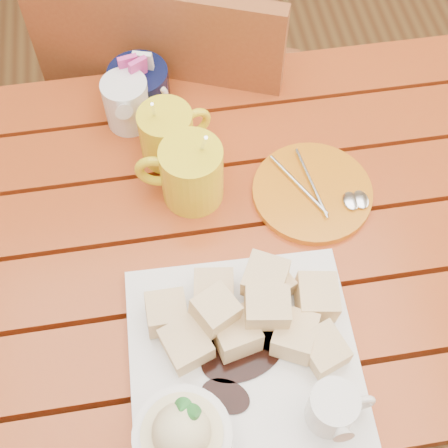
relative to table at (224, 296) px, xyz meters
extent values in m
plane|color=#553018|center=(0.00, 0.00, -0.64)|extent=(5.00, 5.00, 0.00)
cube|color=maroon|center=(0.00, -0.23, 0.09)|extent=(1.20, 0.11, 0.03)
cube|color=maroon|center=(0.00, -0.11, 0.09)|extent=(1.20, 0.11, 0.03)
cube|color=maroon|center=(0.00, 0.00, 0.09)|extent=(1.20, 0.11, 0.03)
cube|color=maroon|center=(0.00, 0.11, 0.09)|extent=(1.20, 0.11, 0.03)
cube|color=maroon|center=(0.00, 0.23, 0.09)|extent=(1.20, 0.11, 0.03)
cube|color=maroon|center=(0.00, 0.34, 0.09)|extent=(1.20, 0.11, 0.03)
cube|color=maroon|center=(0.00, 0.36, 0.04)|extent=(1.12, 0.04, 0.08)
cylinder|color=maroon|center=(0.55, 0.35, -0.28)|extent=(0.06, 0.06, 0.72)
cube|color=white|center=(0.00, -0.15, 0.12)|extent=(0.30, 0.30, 0.02)
cube|color=gold|center=(0.07, -0.13, 0.15)|extent=(0.07, 0.07, 0.04)
cube|color=gold|center=(-0.09, -0.08, 0.15)|extent=(0.05, 0.05, 0.04)
cube|color=gold|center=(0.05, -0.06, 0.15)|extent=(0.07, 0.07, 0.04)
cube|color=gold|center=(0.04, -0.11, 0.18)|extent=(0.06, 0.06, 0.04)
cube|color=gold|center=(-0.07, -0.12, 0.15)|extent=(0.07, 0.07, 0.04)
cube|color=gold|center=(-0.02, -0.06, 0.15)|extent=(0.06, 0.06, 0.04)
cube|color=gold|center=(0.10, -0.16, 0.15)|extent=(0.07, 0.07, 0.04)
cube|color=gold|center=(0.00, -0.12, 0.15)|extent=(0.06, 0.06, 0.04)
cube|color=gold|center=(-0.03, -0.10, 0.18)|extent=(0.07, 0.07, 0.04)
cube|color=gold|center=(0.11, -0.09, 0.15)|extent=(0.06, 0.06, 0.04)
cube|color=gold|center=(0.04, -0.06, 0.18)|extent=(0.07, 0.07, 0.04)
cylinder|color=white|center=(-0.09, -0.24, 0.15)|extent=(0.11, 0.11, 0.05)
cylinder|color=#FFF3BB|center=(-0.09, -0.24, 0.16)|extent=(0.09, 0.09, 0.03)
sphere|color=#FFF3BB|center=(-0.09, -0.24, 0.18)|extent=(0.07, 0.07, 0.07)
cone|color=#297E32|center=(-0.07, -0.23, 0.21)|extent=(0.04, 0.04, 0.03)
cone|color=#297E32|center=(-0.08, -0.22, 0.21)|extent=(0.03, 0.03, 0.03)
cylinder|color=white|center=(0.09, -0.23, 0.16)|extent=(0.06, 0.06, 0.06)
cylinder|color=black|center=(0.09, -0.23, 0.18)|extent=(0.05, 0.05, 0.01)
cone|color=white|center=(0.09, -0.26, 0.18)|extent=(0.02, 0.02, 0.03)
torus|color=white|center=(0.12, -0.23, 0.16)|extent=(0.04, 0.01, 0.04)
cylinder|color=yellow|center=(-0.03, 0.13, 0.16)|extent=(0.09, 0.09, 0.10)
cylinder|color=black|center=(-0.03, 0.13, 0.20)|extent=(0.08, 0.08, 0.01)
torus|color=yellow|center=(-0.08, 0.14, 0.16)|extent=(0.06, 0.03, 0.06)
cylinder|color=silver|center=(-0.01, 0.14, 0.19)|extent=(0.02, 0.06, 0.13)
cylinder|color=yellow|center=(-0.06, 0.21, 0.15)|extent=(0.08, 0.08, 0.09)
cylinder|color=black|center=(-0.06, 0.21, 0.19)|extent=(0.07, 0.07, 0.01)
torus|color=yellow|center=(-0.01, 0.22, 0.15)|extent=(0.06, 0.03, 0.06)
cylinder|color=silver|center=(-0.07, 0.22, 0.19)|extent=(0.01, 0.06, 0.12)
cylinder|color=white|center=(-0.11, 0.29, 0.15)|extent=(0.07, 0.07, 0.09)
cylinder|color=white|center=(-0.11, 0.29, 0.19)|extent=(0.06, 0.06, 0.01)
cone|color=white|center=(-0.11, 0.25, 0.18)|extent=(0.03, 0.03, 0.03)
torus|color=white|center=(-0.07, 0.29, 0.15)|extent=(0.05, 0.02, 0.05)
cylinder|color=black|center=(-0.09, 0.32, 0.14)|extent=(0.10, 0.10, 0.07)
cube|color=#DA3B96|center=(-0.10, 0.32, 0.19)|extent=(0.03, 0.02, 0.05)
cube|color=white|center=(-0.08, 0.33, 0.19)|extent=(0.03, 0.02, 0.05)
cube|color=#DA3B96|center=(-0.09, 0.31, 0.19)|extent=(0.03, 0.03, 0.05)
cylinder|color=orange|center=(0.15, 0.10, 0.11)|extent=(0.18, 0.18, 0.01)
cylinder|color=silver|center=(0.13, 0.11, 0.12)|extent=(0.07, 0.12, 0.01)
cylinder|color=silver|center=(0.15, 0.11, 0.12)|extent=(0.02, 0.13, 0.01)
ellipsoid|color=silver|center=(0.20, 0.07, 0.12)|extent=(0.02, 0.03, 0.01)
ellipsoid|color=silver|center=(0.22, 0.07, 0.12)|extent=(0.02, 0.03, 0.01)
cube|color=brown|center=(0.02, 0.57, -0.19)|extent=(0.56, 0.56, 0.03)
cylinder|color=brown|center=(0.26, 0.68, -0.43)|extent=(0.04, 0.04, 0.43)
cylinder|color=brown|center=(-0.09, 0.81, -0.43)|extent=(0.04, 0.04, 0.43)
cylinder|color=brown|center=(0.12, 0.33, -0.43)|extent=(0.04, 0.04, 0.43)
cylinder|color=brown|center=(-0.22, 0.47, -0.43)|extent=(0.04, 0.04, 0.43)
cube|color=brown|center=(-0.05, 0.39, 0.05)|extent=(0.41, 0.19, 0.45)
camera|label=1|loc=(-0.06, -0.40, 0.89)|focal=50.00mm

